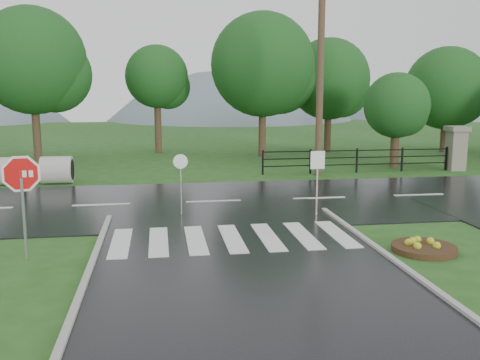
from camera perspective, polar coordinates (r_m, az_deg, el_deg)
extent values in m
plane|color=#22511B|center=(10.12, 3.13, -14.23)|extent=(120.00, 120.00, 0.00)
cube|color=black|center=(19.59, -2.83, -2.40)|extent=(90.00, 8.00, 0.04)
cube|color=silver|center=(14.66, -12.61, -6.55)|extent=(0.50, 2.80, 0.02)
cube|color=silver|center=(14.62, -8.68, -6.46)|extent=(0.50, 2.80, 0.02)
cube|color=silver|center=(14.65, -4.74, -6.35)|extent=(0.50, 2.80, 0.02)
cube|color=silver|center=(14.75, -0.84, -6.21)|extent=(0.50, 2.80, 0.02)
cube|color=silver|center=(14.91, 2.99, -6.04)|extent=(0.50, 2.80, 0.02)
cube|color=silver|center=(15.14, 6.72, -5.86)|extent=(0.50, 2.80, 0.02)
cube|color=silver|center=(15.43, 10.32, -5.65)|extent=(0.50, 2.80, 0.02)
cube|color=gray|center=(29.32, 22.02, 2.92)|extent=(0.80, 0.80, 2.00)
cube|color=#6B6659|center=(29.23, 22.16, 5.10)|extent=(1.00, 1.00, 0.24)
cube|color=black|center=(27.11, 12.34, 1.63)|extent=(9.50, 0.05, 0.05)
cube|color=black|center=(27.06, 12.37, 2.36)|extent=(9.50, 0.05, 0.05)
cube|color=black|center=(27.02, 12.40, 3.10)|extent=(9.50, 0.05, 0.05)
cube|color=black|center=(25.77, 2.44, 1.88)|extent=(0.08, 0.08, 1.20)
cube|color=black|center=(29.12, 21.13, 2.14)|extent=(0.08, 0.08, 1.20)
sphere|color=slate|center=(77.72, -0.99, -6.26)|extent=(48.00, 48.00, 48.00)
sphere|color=slate|center=(84.93, 18.09, -2.37)|extent=(36.00, 36.00, 36.00)
cylinder|color=#9E9B93|center=(25.18, -23.64, 0.89)|extent=(1.30, 1.20, 1.20)
cylinder|color=#9E9B93|center=(24.71, -18.94, 1.03)|extent=(1.30, 1.20, 1.20)
cube|color=#939399|center=(13.92, -22.02, -3.89)|extent=(0.06, 0.06, 2.01)
cylinder|color=white|center=(13.73, -22.30, 0.61)|extent=(1.18, 0.29, 1.21)
cylinder|color=red|center=(13.72, -22.31, 0.61)|extent=(1.03, 0.26, 1.05)
cylinder|color=#332111|center=(14.52, 19.02, -6.93)|extent=(1.62, 1.62, 0.16)
cube|color=#939399|center=(17.50, 8.20, -0.61)|extent=(0.04, 0.04, 2.00)
cube|color=white|center=(17.35, 8.29, 2.12)|extent=(0.47, 0.04, 0.58)
cylinder|color=#939399|center=(17.48, -6.32, -0.77)|extent=(0.06, 0.06, 1.89)
cylinder|color=white|center=(17.33, -6.37, 1.98)|extent=(0.47, 0.05, 0.47)
cylinder|color=#473523|center=(25.69, 8.56, 11.35)|extent=(0.33, 0.33, 9.77)
cylinder|color=#3D2B1C|center=(29.40, 16.19, 3.96)|extent=(0.44, 0.44, 2.71)
sphere|color=#154318|center=(29.28, 16.36, 7.65)|extent=(3.41, 3.41, 3.41)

